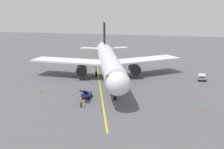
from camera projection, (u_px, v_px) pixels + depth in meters
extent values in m
plane|color=#565659|center=(105.00, 80.00, 55.96)|extent=(220.00, 220.00, 0.00)
cube|color=yellow|center=(100.00, 87.00, 50.82)|extent=(14.36, 37.50, 0.01)
cylinder|color=white|center=(109.00, 61.00, 55.47)|extent=(15.57, 33.15, 3.80)
ellipsoid|color=white|center=(118.00, 84.00, 37.85)|extent=(4.79, 5.02, 3.61)
cone|color=white|center=(104.00, 49.00, 73.38)|extent=(4.26, 4.02, 3.42)
cube|color=black|center=(117.00, 78.00, 39.08)|extent=(3.59, 2.64, 0.90)
cube|color=white|center=(144.00, 60.00, 59.95)|extent=(16.06, 15.38, 0.36)
cylinder|color=black|center=(135.00, 69.00, 57.43)|extent=(3.35, 3.99, 2.30)
cylinder|color=black|center=(136.00, 71.00, 55.74)|extent=(2.04, 0.93, 2.10)
cube|color=white|center=(70.00, 61.00, 58.48)|extent=(17.16, 5.59, 0.36)
cylinder|color=black|center=(82.00, 70.00, 56.43)|extent=(3.35, 3.99, 2.30)
cylinder|color=black|center=(81.00, 72.00, 54.74)|extent=(2.04, 0.93, 2.10)
cube|color=black|center=(104.00, 36.00, 69.58)|extent=(2.03, 4.62, 7.20)
cube|color=white|center=(116.00, 48.00, 70.32)|extent=(6.50, 5.87, 0.24)
cube|color=white|center=(92.00, 48.00, 69.77)|extent=(6.51, 2.70, 0.24)
cylinder|color=slate|center=(115.00, 90.00, 42.96)|extent=(0.24, 0.24, 2.77)
cylinder|color=black|center=(115.00, 98.00, 43.28)|extent=(0.67, 0.81, 0.70)
cylinder|color=slate|center=(119.00, 67.00, 59.11)|extent=(0.24, 0.24, 2.77)
cylinder|color=black|center=(119.00, 73.00, 59.43)|extent=(0.81, 1.19, 1.10)
cylinder|color=slate|center=(96.00, 68.00, 58.66)|extent=(0.24, 0.24, 2.77)
cylinder|color=black|center=(96.00, 74.00, 58.99)|extent=(0.81, 1.19, 1.10)
cylinder|color=#23232D|center=(81.00, 105.00, 39.79)|extent=(0.26, 0.26, 0.88)
cube|color=orange|center=(81.00, 100.00, 39.61)|extent=(0.38, 0.45, 0.60)
cube|color=silver|center=(81.00, 100.00, 39.61)|extent=(0.40, 0.47, 0.10)
sphere|color=tan|center=(81.00, 97.00, 39.52)|extent=(0.22, 0.22, 0.22)
cube|color=#9E9EA3|center=(202.00, 78.00, 55.34)|extent=(1.48, 2.64, 0.24)
cube|color=silver|center=(202.00, 75.00, 55.18)|extent=(1.48, 2.64, 0.08)
cylinder|color=slate|center=(205.00, 78.00, 53.95)|extent=(0.06, 0.06, 0.55)
cylinder|color=slate|center=(199.00, 77.00, 54.31)|extent=(0.06, 0.06, 0.55)
cylinder|color=slate|center=(205.00, 75.00, 56.18)|extent=(0.06, 0.06, 0.55)
cylinder|color=slate|center=(199.00, 75.00, 56.54)|extent=(0.06, 0.06, 0.55)
cylinder|color=black|center=(205.00, 81.00, 54.35)|extent=(0.26, 0.45, 0.44)
cylinder|color=black|center=(198.00, 80.00, 54.72)|extent=(0.26, 0.45, 0.44)
cylinder|color=black|center=(205.00, 79.00, 56.11)|extent=(0.26, 0.45, 0.44)
cylinder|color=black|center=(198.00, 78.00, 56.49)|extent=(0.26, 0.45, 0.44)
cube|color=#2D3899|center=(87.00, 94.00, 44.39)|extent=(1.83, 2.41, 0.60)
cube|color=black|center=(84.00, 92.00, 42.64)|extent=(1.48, 3.85, 1.61)
cylinder|color=black|center=(89.00, 98.00, 43.28)|extent=(0.35, 0.67, 0.64)
cylinder|color=black|center=(81.00, 98.00, 43.43)|extent=(0.35, 0.67, 0.64)
cylinder|color=black|center=(91.00, 95.00, 44.73)|extent=(0.35, 0.67, 0.64)
cylinder|color=black|center=(83.00, 95.00, 44.87)|extent=(0.35, 0.67, 0.64)
cone|color=#F2590F|center=(40.00, 91.00, 47.08)|extent=(0.32, 0.32, 0.55)
cone|color=#F2590F|center=(201.00, 109.00, 38.31)|extent=(0.32, 0.32, 0.55)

